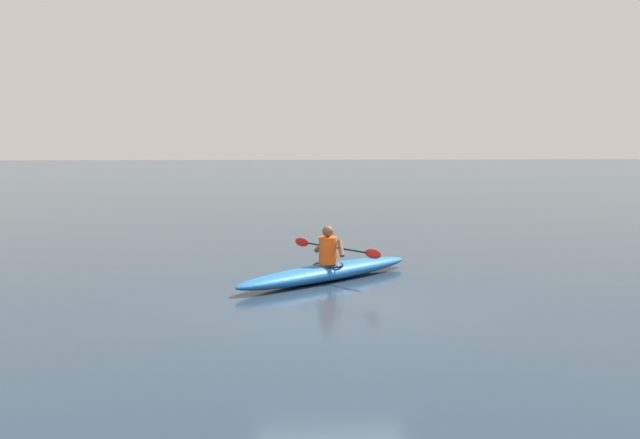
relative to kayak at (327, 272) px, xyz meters
The scene contains 3 objects.
ground_plane 2.45m from the kayak, 88.43° to the left, with size 160.00×160.00×0.00m, color #1E2D3D.
kayak is the anchor object (origin of this frame).
kayaker 0.46m from the kayak, 140.64° to the right, with size 1.51×1.83×0.72m.
Camera 1 is at (0.84, 10.43, 2.64)m, focal length 39.08 mm.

